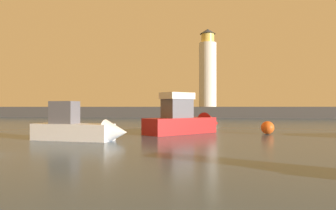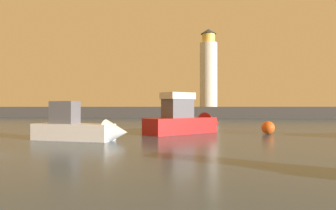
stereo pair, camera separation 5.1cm
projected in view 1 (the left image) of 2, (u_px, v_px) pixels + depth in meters
ground_plane at (194, 128)px, 31.97m from camera, size 220.00×220.00×0.00m
breakwater at (201, 112)px, 62.56m from camera, size 82.52×5.29×2.12m
lighthouse at (208, 70)px, 62.45m from camera, size 3.38×3.38×15.24m
motorboat_0 at (187, 120)px, 25.39m from camera, size 6.49×6.80×3.45m
motorboat_3 at (81, 128)px, 19.77m from camera, size 6.35×2.42×2.63m
mooring_buoy at (268, 128)px, 24.33m from camera, size 0.99×0.99×0.99m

